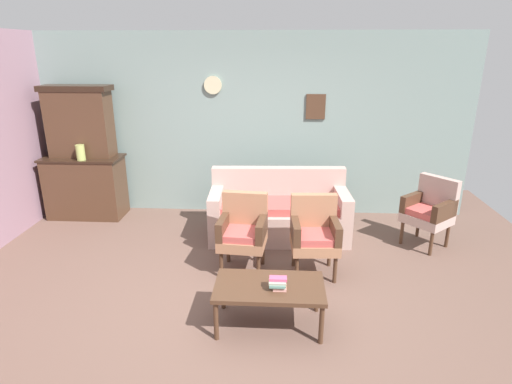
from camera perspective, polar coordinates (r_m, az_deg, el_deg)
The scene contains 11 objects.
ground_plane at distance 4.43m, azimuth -2.38°, elevation -14.86°, with size 7.68×7.68×0.00m, color brown.
wall_back_with_decor at distance 6.40m, azimuth -0.22°, elevation 8.94°, with size 6.40×0.09×2.70m.
side_cabinet at distance 6.89m, azimuth -22.03°, elevation 0.68°, with size 1.16×0.55×0.93m.
cabinet_upper_hutch at distance 6.75m, azimuth -22.77°, elevation 8.86°, with size 0.99×0.38×1.03m.
vase_on_cabinet at distance 6.56m, azimuth -22.67°, elevation 4.96°, with size 0.12×0.12×0.22m, color #A5B25E.
floral_couch at distance 5.75m, azimuth 3.10°, elevation -2.91°, with size 1.88×0.89×0.90m.
armchair_by_doorway at distance 4.82m, azimuth -1.75°, elevation -5.09°, with size 0.56×0.53×0.90m.
armchair_row_middle at distance 4.80m, azimuth 7.91°, elevation -5.41°, with size 0.55×0.52×0.90m.
wingback_chair_by_fireplace at distance 5.86m, azimuth 22.47°, elevation -2.13°, with size 0.71×0.71×0.90m.
coffee_table at distance 3.94m, azimuth 1.82°, elevation -13.03°, with size 1.00×0.56×0.42m.
book_stack_on_table at distance 3.83m, azimuth 3.04°, elevation -12.25°, with size 0.16×0.12×0.11m.
Camera 1 is at (0.39, -3.66, 2.46)m, focal length 29.55 mm.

